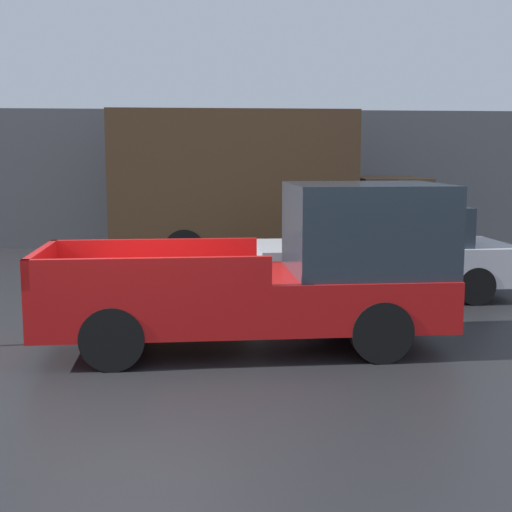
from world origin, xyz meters
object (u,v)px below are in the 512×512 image
object	(u,v)px
car	(384,251)
delivery_truck	(252,183)
pickup_truck	(285,273)
newspaper_box	(320,226)

from	to	relation	value
car	delivery_truck	xyz separation A→B (m)	(-2.04, 4.51, 1.06)
pickup_truck	delivery_truck	size ratio (longest dim) A/B	0.72
pickup_truck	newspaper_box	world-z (taller)	pickup_truck
car	newspaper_box	world-z (taller)	car
pickup_truck	newspaper_box	bearing A→B (deg)	76.70
car	newspaper_box	size ratio (longest dim) A/B	4.06
car	delivery_truck	size ratio (longest dim) A/B	0.62
car	newspaper_box	distance (m)	7.28
pickup_truck	delivery_truck	world-z (taller)	delivery_truck
newspaper_box	car	bearing A→B (deg)	-91.41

